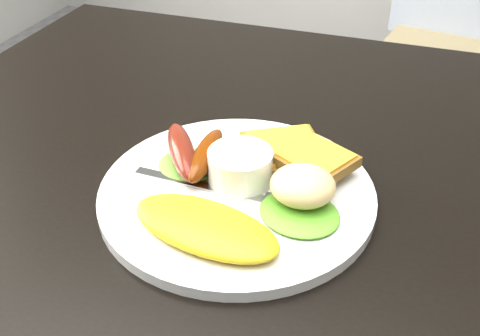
# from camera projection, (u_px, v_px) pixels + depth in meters

# --- Properties ---
(dining_table) EXTENTS (1.20, 0.80, 0.04)m
(dining_table) POSITION_uv_depth(u_px,v_px,m) (356.00, 189.00, 0.64)
(dining_table) COLOR black
(dining_table) RESTS_ON ground
(dining_chair) EXTENTS (0.44, 0.44, 0.04)m
(dining_chair) POSITION_uv_depth(u_px,v_px,m) (446.00, 60.00, 1.60)
(dining_chair) COLOR tan
(dining_chair) RESTS_ON ground
(plate) EXTENTS (0.29, 0.29, 0.01)m
(plate) POSITION_uv_depth(u_px,v_px,m) (237.00, 193.00, 0.59)
(plate) COLOR white
(plate) RESTS_ON dining_table
(lettuce_left) EXTENTS (0.08, 0.08, 0.01)m
(lettuce_left) POSITION_uv_depth(u_px,v_px,m) (191.00, 164.00, 0.62)
(lettuce_left) COLOR #3B9228
(lettuce_left) RESTS_ON plate
(lettuce_right) EXTENTS (0.10, 0.10, 0.01)m
(lettuce_right) POSITION_uv_depth(u_px,v_px,m) (299.00, 213.00, 0.55)
(lettuce_right) COLOR green
(lettuce_right) RESTS_ON plate
(omelette) EXTENTS (0.16, 0.10, 0.02)m
(omelette) POSITION_uv_depth(u_px,v_px,m) (205.00, 227.00, 0.52)
(omelette) COLOR yellow
(omelette) RESTS_ON plate
(sausage_a) EXTENTS (0.08, 0.11, 0.03)m
(sausage_a) POSITION_uv_depth(u_px,v_px,m) (182.00, 151.00, 0.61)
(sausage_a) COLOR #66210C
(sausage_a) RESTS_ON lettuce_left
(sausage_b) EXTENTS (0.03, 0.10, 0.02)m
(sausage_b) POSITION_uv_depth(u_px,v_px,m) (206.00, 155.00, 0.60)
(sausage_b) COLOR #672E06
(sausage_b) RESTS_ON lettuce_left
(ramekin) EXTENTS (0.08, 0.08, 0.04)m
(ramekin) POSITION_uv_depth(u_px,v_px,m) (240.00, 168.00, 0.59)
(ramekin) COLOR white
(ramekin) RESTS_ON plate
(toast_a) EXTENTS (0.12, 0.12, 0.01)m
(toast_a) POSITION_uv_depth(u_px,v_px,m) (284.00, 152.00, 0.63)
(toast_a) COLOR olive
(toast_a) RESTS_ON plate
(toast_b) EXTENTS (0.09, 0.09, 0.01)m
(toast_b) POSITION_uv_depth(u_px,v_px,m) (316.00, 161.00, 0.60)
(toast_b) COLOR #91531B
(toast_b) RESTS_ON toast_a
(potato_salad) EXTENTS (0.07, 0.07, 0.04)m
(potato_salad) POSITION_uv_depth(u_px,v_px,m) (303.00, 186.00, 0.55)
(potato_salad) COLOR beige
(potato_salad) RESTS_ON lettuce_right
(fork) EXTENTS (0.15, 0.02, 0.00)m
(fork) POSITION_uv_depth(u_px,v_px,m) (198.00, 185.00, 0.59)
(fork) COLOR #ADAFB7
(fork) RESTS_ON plate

